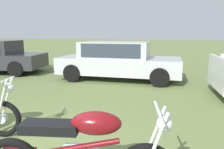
# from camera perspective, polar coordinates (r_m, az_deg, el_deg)

# --- Properties ---
(car_silver) EXTENTS (4.64, 2.21, 1.43)m
(car_silver) POSITION_cam_1_polar(r_m,az_deg,el_deg) (8.33, 1.42, 4.13)
(car_silver) COLOR #B2B5BA
(car_silver) RESTS_ON ground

